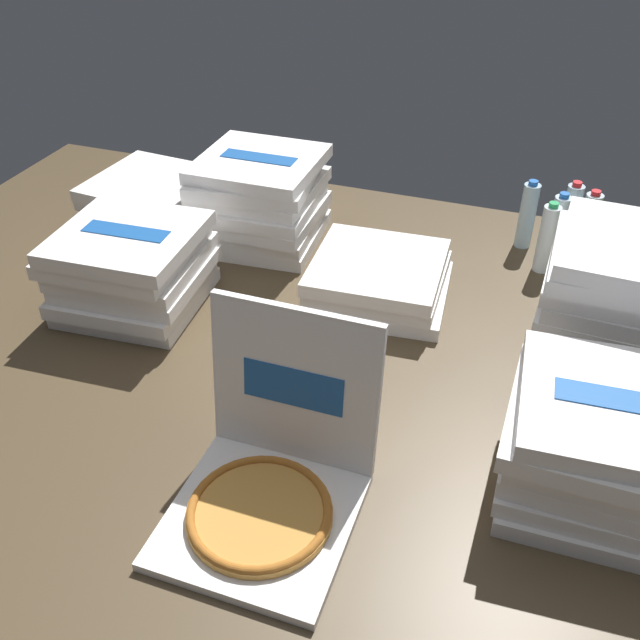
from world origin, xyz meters
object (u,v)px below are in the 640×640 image
at_px(pizza_stack_right_mid, 380,279).
at_px(water_bottle_3, 588,226).
at_px(pizza_stack_left_far, 621,305).
at_px(pizza_stack_left_near, 602,446).
at_px(pizza_stack_right_near, 260,199).
at_px(water_bottle_0, 547,238).
at_px(pizza_stack_left_mid, 132,268).
at_px(water_bottle_1, 570,216).
at_px(pizza_stack_center_near, 153,199).
at_px(water_bottle_4, 527,215).
at_px(water_bottle_2, 557,228).
at_px(open_pizza_box, 270,477).

height_order(pizza_stack_right_mid, water_bottle_3, water_bottle_3).
bearing_deg(pizza_stack_left_far, pizza_stack_left_near, -92.30).
height_order(pizza_stack_right_near, water_bottle_0, pizza_stack_right_near).
bearing_deg(pizza_stack_left_mid, pizza_stack_right_mid, 22.76).
bearing_deg(water_bottle_0, water_bottle_1, 71.73).
height_order(pizza_stack_left_far, pizza_stack_right_near, pizza_stack_left_far).
distance_m(pizza_stack_left_far, pizza_stack_right_near, 1.24).
relative_size(pizza_stack_right_mid, pizza_stack_left_near, 1.03).
bearing_deg(pizza_stack_left_far, water_bottle_0, 115.91).
bearing_deg(pizza_stack_left_near, pizza_stack_left_mid, 167.69).
bearing_deg(pizza_stack_center_near, pizza_stack_left_near, -26.64).
bearing_deg(water_bottle_3, pizza_stack_left_mid, -149.28).
height_order(pizza_stack_left_far, water_bottle_1, pizza_stack_left_far).
bearing_deg(water_bottle_4, pizza_stack_center_near, -168.27).
bearing_deg(pizza_stack_left_mid, water_bottle_1, 33.59).
height_order(pizza_stack_center_near, pizza_stack_right_near, pizza_stack_right_near).
distance_m(water_bottle_1, water_bottle_2, 0.11).
bearing_deg(water_bottle_1, pizza_stack_left_near, -82.93).
xyz_separation_m(pizza_stack_right_mid, pizza_stack_left_near, (0.67, -0.59, 0.07)).
bearing_deg(water_bottle_4, pizza_stack_left_mid, -144.55).
relative_size(water_bottle_0, water_bottle_1, 1.00).
height_order(pizza_stack_center_near, water_bottle_2, water_bottle_2).
relative_size(pizza_stack_left_far, pizza_stack_right_mid, 0.99).
relative_size(pizza_stack_center_near, pizza_stack_left_near, 1.04).
height_order(water_bottle_2, water_bottle_4, same).
bearing_deg(pizza_stack_left_near, water_bottle_3, 94.10).
bearing_deg(pizza_stack_center_near, water_bottle_1, 12.16).
distance_m(pizza_stack_right_mid, pizza_stack_left_near, 0.90).
bearing_deg(pizza_stack_left_near, pizza_stack_left_far, 87.70).
height_order(water_bottle_2, water_bottle_3, same).
height_order(open_pizza_box, water_bottle_2, open_pizza_box).
relative_size(pizza_stack_right_near, water_bottle_2, 1.80).
xyz_separation_m(pizza_stack_right_near, water_bottle_4, (0.89, 0.26, -0.03)).
bearing_deg(water_bottle_3, water_bottle_4, 177.54).
bearing_deg(water_bottle_2, water_bottle_3, 29.15).
relative_size(pizza_stack_right_mid, pizza_stack_right_near, 0.99).
bearing_deg(water_bottle_3, pizza_stack_left_near, -85.90).
distance_m(pizza_stack_left_far, water_bottle_0, 0.51).
relative_size(pizza_stack_left_far, water_bottle_3, 1.77).
bearing_deg(pizza_stack_left_near, open_pizza_box, -156.92).
bearing_deg(water_bottle_0, pizza_stack_left_mid, -151.59).
xyz_separation_m(pizza_stack_left_far, pizza_stack_left_mid, (-1.39, -0.18, -0.07)).
height_order(pizza_stack_right_near, water_bottle_3, pizza_stack_right_near).
relative_size(water_bottle_0, water_bottle_4, 1.00).
xyz_separation_m(pizza_stack_right_near, water_bottle_0, (0.97, 0.12, -0.03)).
height_order(pizza_stack_center_near, water_bottle_0, water_bottle_0).
bearing_deg(pizza_stack_left_far, pizza_stack_right_mid, 170.78).
distance_m(open_pizza_box, water_bottle_3, 1.48).
height_order(pizza_stack_center_near, pizza_stack_right_mid, pizza_stack_center_near).
bearing_deg(water_bottle_3, pizza_stack_center_near, -170.11).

